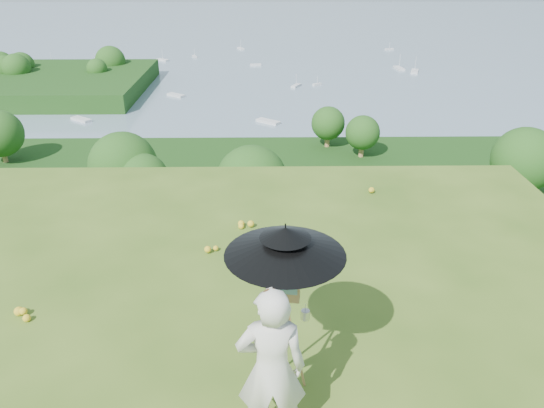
{
  "coord_description": "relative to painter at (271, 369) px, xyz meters",
  "views": [
    {
      "loc": [
        1.21,
        -4.54,
        4.57
      ],
      "look_at": [
        1.31,
        2.36,
        1.26
      ],
      "focal_mm": 35.0,
      "sensor_mm": 36.0,
      "label": 1
    }
  ],
  "objects": [
    {
      "name": "ground",
      "position": [
        -1.26,
        0.64,
        -0.93
      ],
      "size": [
        14.0,
        14.0,
        0.0
      ],
      "primitive_type": "plane",
      "color": "#3C601B",
      "rests_on": "ground"
    },
    {
      "name": "forest_slope",
      "position": [
        -1.26,
        35.64,
        -29.93
      ],
      "size": [
        140.0,
        56.0,
        22.0
      ],
      "primitive_type": "cube",
      "color": "#173D10",
      "rests_on": "bay_water"
    },
    {
      "name": "shoreline_tier",
      "position": [
        -1.26,
        75.64,
        -36.93
      ],
      "size": [
        170.0,
        28.0,
        8.0
      ],
      "primitive_type": "cube",
      "color": "slate",
      "rests_on": "bay_water"
    },
    {
      "name": "bay_water",
      "position": [
        -1.26,
        240.64,
        -34.93
      ],
      "size": [
        700.0,
        700.0,
        0.0
      ],
      "primitive_type": "plane",
      "color": "slate",
      "rests_on": "ground"
    },
    {
      "name": "peninsula",
      "position": [
        -76.26,
        155.64,
        -29.93
      ],
      "size": [
        90.0,
        60.0,
        12.0
      ],
      "primitive_type": null,
      "color": "#173D10",
      "rests_on": "bay_water"
    },
    {
      "name": "slope_trees",
      "position": [
        -1.26,
        35.64,
        -15.93
      ],
      "size": [
        110.0,
        50.0,
        6.0
      ],
      "primitive_type": null,
      "color": "#2C5519",
      "rests_on": "forest_slope"
    },
    {
      "name": "harbor_town",
      "position": [
        -1.26,
        75.64,
        -30.43
      ],
      "size": [
        110.0,
        22.0,
        5.0
      ],
      "primitive_type": null,
      "color": "silver",
      "rests_on": "shoreline_tier"
    },
    {
      "name": "moored_boats",
      "position": [
        -13.76,
        161.64,
        -34.58
      ],
      "size": [
        140.0,
        140.0,
        0.7
      ],
      "primitive_type": null,
      "color": "silver",
      "rests_on": "bay_water"
    },
    {
      "name": "wildflowers",
      "position": [
        -1.26,
        0.89,
        -0.87
      ],
      "size": [
        10.0,
        10.5,
        0.12
      ],
      "primitive_type": null,
      "color": "gold",
      "rests_on": "ground"
    },
    {
      "name": "painter",
      "position": [
        0.0,
        0.0,
        0.0
      ],
      "size": [
        0.69,
        0.46,
        1.87
      ],
      "primitive_type": "imported",
      "rotation": [
        0.0,
        0.0,
        3.16
      ],
      "color": "beige",
      "rests_on": "ground"
    },
    {
      "name": "field_easel",
      "position": [
        0.14,
        0.59,
        -0.11
      ],
      "size": [
        0.71,
        0.71,
        1.64
      ],
      "primitive_type": null,
      "rotation": [
        0.0,
        0.0,
        -0.15
      ],
      "color": "#A67845",
      "rests_on": "ground"
    },
    {
      "name": "sun_umbrella",
      "position": [
        0.15,
        0.62,
        0.84
      ],
      "size": [
        1.38,
        1.38,
        0.84
      ],
      "primitive_type": null,
      "rotation": [
        0.0,
        0.0,
        -0.14
      ],
      "color": "black",
      "rests_on": "field_easel"
    },
    {
      "name": "painter_cap",
      "position": [
        0.0,
        0.0,
        0.88
      ],
      "size": [
        0.19,
        0.22,
        0.1
      ],
      "primitive_type": null,
      "rotation": [
        0.0,
        0.0,
        -0.03
      ],
      "color": "#BC6967",
      "rests_on": "painter"
    }
  ]
}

